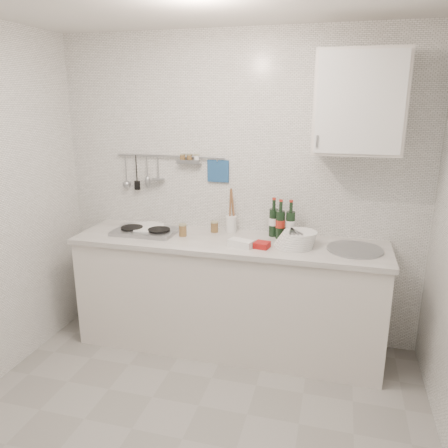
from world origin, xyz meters
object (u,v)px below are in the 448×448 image
at_px(wine_bottles, 281,219).
at_px(utensil_crock, 231,222).
at_px(plate_stack_sink, 296,239).
at_px(wall_cabinet, 359,103).
at_px(plate_stack_hob, 145,228).

relative_size(wine_bottles, utensil_crock, 0.84).
height_order(plate_stack_sink, wine_bottles, wine_bottles).
relative_size(wall_cabinet, utensil_crock, 1.90).
height_order(wine_bottles, utensil_crock, utensil_crock).
xyz_separation_m(plate_stack_hob, plate_stack_sink, (1.26, -0.08, 0.03)).
bearing_deg(wall_cabinet, plate_stack_hob, -177.86).
bearing_deg(plate_stack_hob, plate_stack_sink, -3.64).
xyz_separation_m(wall_cabinet, utensil_crock, (-0.93, 0.10, -0.94)).
distance_m(wall_cabinet, plate_stack_hob, 1.92).
distance_m(wall_cabinet, utensil_crock, 1.33).
relative_size(plate_stack_hob, plate_stack_sink, 1.01).
bearing_deg(wine_bottles, utensil_crock, 172.39).
distance_m(wall_cabinet, plate_stack_sink, 1.05).
distance_m(wine_bottles, utensil_crock, 0.43).
relative_size(wall_cabinet, plate_stack_sink, 2.22).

